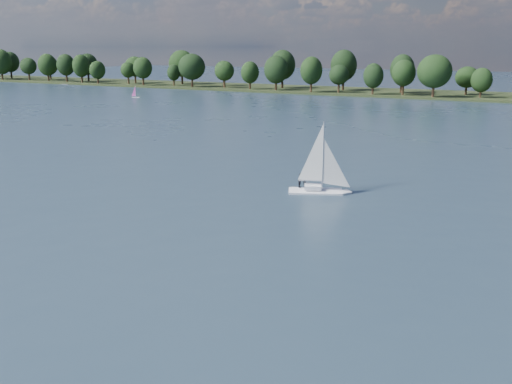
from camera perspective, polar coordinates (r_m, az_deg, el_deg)
ground at (r=115.55m, az=14.90°, el=4.98°), size 700.00×700.00×0.00m
far_shore at (r=225.32m, az=21.88°, el=8.78°), size 660.00×40.00×1.50m
sailboat at (r=71.21m, az=6.09°, el=1.93°), size 7.33×4.79×9.41m
dinghy_pink at (r=212.79m, az=-11.94°, el=9.51°), size 3.00×2.14×4.47m
pontoon at (r=296.77m, az=-18.47°, el=10.17°), size 4.20×2.44×0.50m
treeline at (r=221.05m, az=21.54°, el=10.87°), size 561.92×74.60×18.47m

